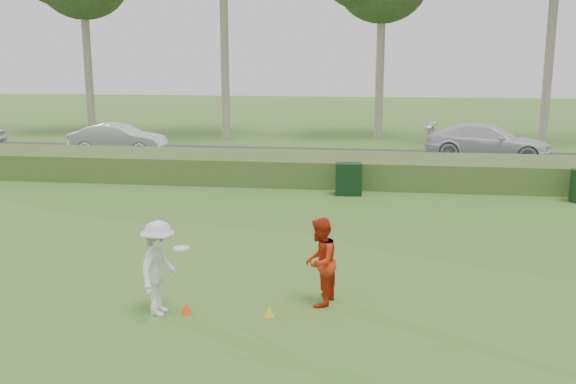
# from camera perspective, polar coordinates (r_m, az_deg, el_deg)

# --- Properties ---
(ground) EXTENTS (120.00, 120.00, 0.00)m
(ground) POSITION_cam_1_polar(r_m,az_deg,el_deg) (11.27, -2.89, -10.72)
(ground) COLOR #396923
(ground) RESTS_ON ground
(reed_strip) EXTENTS (80.00, 3.00, 0.90)m
(reed_strip) POSITION_cam_1_polar(r_m,az_deg,el_deg) (22.63, 2.83, 2.08)
(reed_strip) COLOR #3E5D25
(reed_strip) RESTS_ON ground
(park_road) EXTENTS (80.00, 6.00, 0.06)m
(park_road) POSITION_cam_1_polar(r_m,az_deg,el_deg) (27.61, 3.78, 2.99)
(park_road) COLOR #2D2D2D
(park_road) RESTS_ON ground
(player_white) EXTENTS (0.89, 1.12, 1.64)m
(player_white) POSITION_cam_1_polar(r_m,az_deg,el_deg) (11.19, -11.39, -6.63)
(player_white) COLOR silver
(player_white) RESTS_ON ground
(player_red) EXTENTS (0.75, 0.88, 1.59)m
(player_red) POSITION_cam_1_polar(r_m,az_deg,el_deg) (11.39, 2.86, -6.22)
(player_red) COLOR red
(player_red) RESTS_ON ground
(cone_orange) EXTENTS (0.19, 0.19, 0.21)m
(cone_orange) POSITION_cam_1_polar(r_m,az_deg,el_deg) (11.33, -9.03, -10.17)
(cone_orange) COLOR #FF450D
(cone_orange) RESTS_ON ground
(cone_yellow) EXTENTS (0.17, 0.17, 0.19)m
(cone_yellow) POSITION_cam_1_polar(r_m,az_deg,el_deg) (11.10, -1.66, -10.55)
(cone_yellow) COLOR yellow
(cone_yellow) RESTS_ON ground
(utility_cabinet) EXTENTS (0.87, 0.59, 1.03)m
(utility_cabinet) POSITION_cam_1_polar(r_m,az_deg,el_deg) (20.47, 5.42, 1.16)
(utility_cabinet) COLOR black
(utility_cabinet) RESTS_ON ground
(car_mid) EXTENTS (4.19, 1.52, 1.37)m
(car_mid) POSITION_cam_1_polar(r_m,az_deg,el_deg) (29.28, -14.84, 4.55)
(car_mid) COLOR white
(car_mid) RESTS_ON park_road
(car_right) EXTENTS (5.47, 3.08, 1.50)m
(car_right) POSITION_cam_1_polar(r_m,az_deg,el_deg) (28.32, 17.30, 4.29)
(car_right) COLOR silver
(car_right) RESTS_ON park_road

